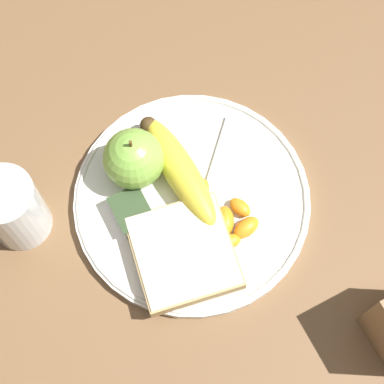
{
  "coord_description": "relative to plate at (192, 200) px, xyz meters",
  "views": [
    {
      "loc": [
        0.23,
        -0.12,
        0.69
      ],
      "look_at": [
        0.0,
        0.0,
        0.03
      ],
      "focal_mm": 60.0,
      "sensor_mm": 36.0,
      "label": 1
    }
  ],
  "objects": [
    {
      "name": "ground_plane",
      "position": [
        0.0,
        0.0,
        -0.01
      ],
      "size": [
        3.0,
        3.0,
        0.0
      ],
      "primitive_type": "plane",
      "color": "brown"
    },
    {
      "name": "plate",
      "position": [
        0.0,
        0.0,
        0.0
      ],
      "size": [
        0.27,
        0.27,
        0.01
      ],
      "color": "silver",
      "rests_on": "ground_plane"
    },
    {
      "name": "juice_glass",
      "position": [
        -0.07,
        -0.18,
        0.04
      ],
      "size": [
        0.07,
        0.07,
        0.09
      ],
      "color": "silver",
      "rests_on": "ground_plane"
    },
    {
      "name": "apple",
      "position": [
        -0.06,
        -0.04,
        0.04
      ],
      "size": [
        0.07,
        0.07,
        0.08
      ],
      "color": "#84BC47",
      "rests_on": "plate"
    },
    {
      "name": "banana",
      "position": [
        -0.03,
        -0.0,
        0.02
      ],
      "size": [
        0.16,
        0.04,
        0.04
      ],
      "color": "yellow",
      "rests_on": "plate"
    },
    {
      "name": "bread_slice",
      "position": [
        0.06,
        -0.04,
        0.02
      ],
      "size": [
        0.13,
        0.12,
        0.02
      ],
      "color": "tan",
      "rests_on": "plate"
    },
    {
      "name": "fork",
      "position": [
        0.01,
        0.01,
        0.01
      ],
      "size": [
        0.15,
        0.15,
        0.0
      ],
      "rotation": [
        0.0,
        0.0,
        11.8
      ],
      "color": "#B2B2B7",
      "rests_on": "plate"
    },
    {
      "name": "jam_packet",
      "position": [
        -0.01,
        -0.07,
        0.01
      ],
      "size": [
        0.05,
        0.04,
        0.02
      ],
      "color": "white",
      "rests_on": "plate"
    },
    {
      "name": "orange_segment_0",
      "position": [
        0.07,
        0.01,
        0.01
      ],
      "size": [
        0.02,
        0.03,
        0.02
      ],
      "color": "orange",
      "rests_on": "plate"
    },
    {
      "name": "orange_segment_1",
      "position": [
        0.0,
        0.01,
        0.01
      ],
      "size": [
        0.04,
        0.04,
        0.02
      ],
      "color": "orange",
      "rests_on": "plate"
    },
    {
      "name": "orange_segment_2",
      "position": [
        0.04,
        0.0,
        0.01
      ],
      "size": [
        0.04,
        0.03,
        0.02
      ],
      "color": "orange",
      "rests_on": "plate"
    },
    {
      "name": "orange_segment_3",
      "position": [
        0.04,
        0.04,
        0.01
      ],
      "size": [
        0.03,
        0.02,
        0.02
      ],
      "color": "orange",
      "rests_on": "plate"
    },
    {
      "name": "orange_segment_4",
      "position": [
        0.06,
        0.04,
        0.01
      ],
      "size": [
        0.03,
        0.04,
        0.02
      ],
      "color": "orange",
      "rests_on": "plate"
    },
    {
      "name": "orange_segment_5",
      "position": [
        0.04,
        0.02,
        0.01
      ],
      "size": [
        0.04,
        0.03,
        0.02
      ],
      "color": "orange",
      "rests_on": "plate"
    },
    {
      "name": "orange_segment_6",
      "position": [
        0.01,
        -0.0,
        0.01
      ],
      "size": [
        0.03,
        0.02,
        0.02
      ],
      "color": "orange",
      "rests_on": "plate"
    }
  ]
}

